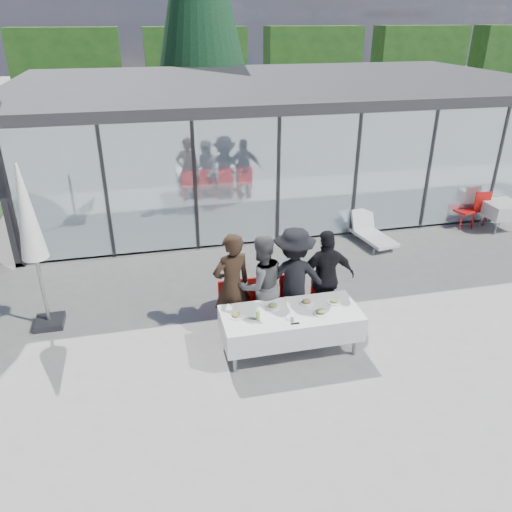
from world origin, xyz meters
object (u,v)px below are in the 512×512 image
(diner_chair_d, at_px, (324,295))
(spare_table_right, at_px, (501,209))
(market_umbrella, at_px, (29,224))
(diner_c, at_px, (294,279))
(diner_d, at_px, (326,278))
(diner_b, at_px, (261,285))
(plate_extra, at_px, (321,312))
(dining_table, at_px, (291,323))
(diner_chair_a, at_px, (232,306))
(plate_d, at_px, (334,301))
(plate_c, at_px, (307,302))
(diner_a, at_px, (232,286))
(plate_b, at_px, (273,306))
(diner_chair_b, at_px, (261,302))
(diner_chair_c, at_px, (293,298))
(spare_chair_a, at_px, (462,207))
(plate_a, at_px, (236,315))
(spare_chair_b, at_px, (479,206))
(lounger, at_px, (371,232))
(folded_eyeglasses, at_px, (295,323))
(juice_bottle, at_px, (258,316))

(diner_chair_d, bearing_deg, spare_table_right, 27.28)
(spare_table_right, height_order, market_umbrella, market_umbrella)
(diner_c, height_order, diner_d, diner_c)
(diner_b, distance_m, market_umbrella, 3.98)
(diner_c, bearing_deg, plate_extra, 112.19)
(dining_table, xyz_separation_m, diner_c, (0.26, 0.72, 0.41))
(diner_chair_a, bearing_deg, plate_d, -20.85)
(plate_c, bearing_deg, diner_chair_a, 155.11)
(diner_c, height_order, spare_table_right, diner_c)
(diner_a, bearing_deg, plate_b, 121.75)
(dining_table, distance_m, diner_chair_b, 0.82)
(diner_d, bearing_deg, diner_chair_c, -2.74)
(diner_chair_d, bearing_deg, dining_table, -138.70)
(plate_extra, distance_m, spare_chair_a, 7.04)
(plate_d, bearing_deg, plate_a, -178.01)
(plate_a, xyz_separation_m, spare_table_right, (7.70, 3.74, -0.22))
(diner_b, bearing_deg, diner_d, 166.74)
(diner_a, distance_m, diner_chair_b, 0.66)
(plate_b, bearing_deg, diner_chair_c, 46.94)
(diner_chair_a, height_order, diner_chair_b, same)
(diner_c, bearing_deg, plate_d, 141.06)
(diner_c, distance_m, market_umbrella, 4.52)
(diner_chair_a, distance_m, spare_table_right, 8.23)
(diner_b, distance_m, plate_c, 0.85)
(diner_chair_b, xyz_separation_m, diner_chair_c, (0.58, 0.00, 0.00))
(plate_b, xyz_separation_m, spare_chair_b, (6.64, 3.96, -0.24))
(spare_table_right, height_order, spare_chair_b, spare_chair_b)
(diner_chair_c, bearing_deg, lounger, 46.37)
(plate_b, distance_m, spare_table_right, 7.92)
(spare_table_right, bearing_deg, diner_a, -157.93)
(plate_c, height_order, folded_eyeglasses, plate_c)
(diner_a, relative_size, spare_chair_a, 1.95)
(plate_a, distance_m, folded_eyeglasses, 0.95)
(folded_eyeglasses, bearing_deg, spare_chair_a, 37.44)
(plate_d, bearing_deg, plate_extra, -139.65)
(plate_a, xyz_separation_m, plate_c, (1.23, 0.13, 0.00))
(plate_a, bearing_deg, diner_chair_d, 21.13)
(diner_chair_d, xyz_separation_m, market_umbrella, (-4.88, 0.95, 1.44))
(diner_chair_d, distance_m, plate_extra, 1.01)
(folded_eyeglasses, distance_m, lounger, 5.30)
(spare_chair_a, bearing_deg, diner_c, -148.25)
(dining_table, height_order, diner_d, diner_d)
(diner_a, bearing_deg, lounger, -159.49)
(diner_chair_b, distance_m, plate_d, 1.29)
(spare_chair_a, relative_size, market_umbrella, 0.33)
(plate_c, relative_size, juice_bottle, 1.50)
(plate_extra, bearing_deg, spare_chair_a, 38.63)
(dining_table, xyz_separation_m, spare_chair_b, (6.40, 4.17, -0.00))
(diner_chair_a, bearing_deg, spare_chair_b, 25.34)
(dining_table, xyz_separation_m, diner_chair_c, (0.26, 0.75, -0.00))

